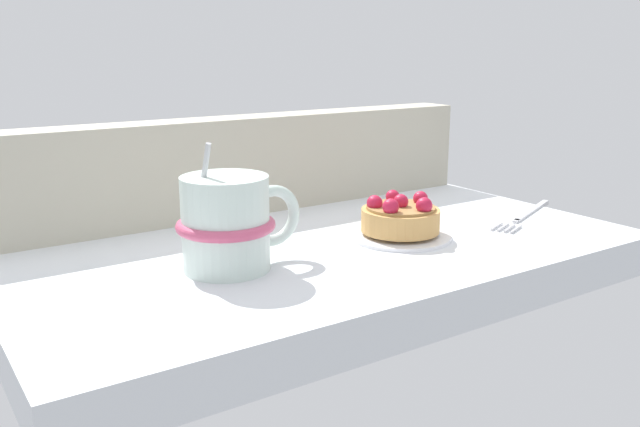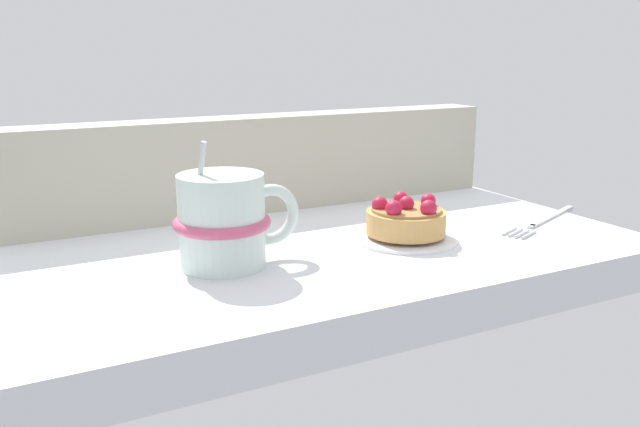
% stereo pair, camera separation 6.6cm
% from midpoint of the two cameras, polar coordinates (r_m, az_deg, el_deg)
% --- Properties ---
extents(ground_plane, '(0.64, 0.37, 0.04)m').
position_cam_midpoint_polar(ground_plane, '(0.71, 2.87, -3.95)').
color(ground_plane, silver).
extents(window_rail_back, '(0.63, 0.05, 0.12)m').
position_cam_midpoint_polar(window_rail_back, '(0.83, -2.72, 4.28)').
color(window_rail_back, '#B2AD99').
rests_on(window_rail_back, ground_plane).
extents(dessert_plate, '(0.11, 0.11, 0.01)m').
position_cam_midpoint_polar(dessert_plate, '(0.72, 9.88, -2.00)').
color(dessert_plate, white).
rests_on(dessert_plate, ground_plane).
extents(raspberry_tart, '(0.08, 0.08, 0.04)m').
position_cam_midpoint_polar(raspberry_tart, '(0.71, 9.94, -0.49)').
color(raspberry_tart, tan).
rests_on(raspberry_tart, dessert_plate).
extents(coffee_mug, '(0.12, 0.09, 0.12)m').
position_cam_midpoint_polar(coffee_mug, '(0.62, -5.10, -0.64)').
color(coffee_mug, silver).
rests_on(coffee_mug, ground_plane).
extents(dessert_fork, '(0.17, 0.08, 0.01)m').
position_cam_midpoint_polar(dessert_fork, '(0.83, 20.57, -0.52)').
color(dessert_fork, '#B7B7BC').
rests_on(dessert_fork, ground_plane).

